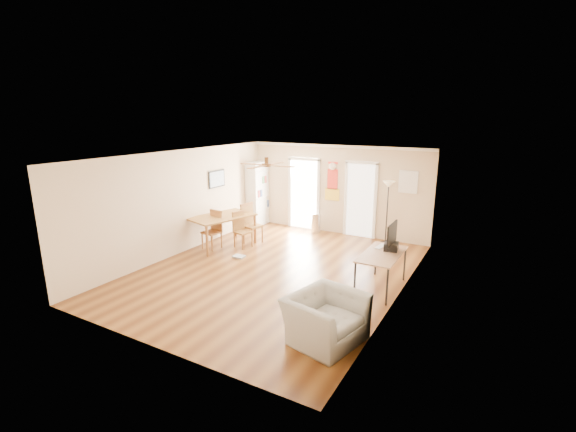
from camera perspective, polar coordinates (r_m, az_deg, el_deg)
The scene contains 29 objects.
floor at distance 9.08m, azimuth -1.87°, elevation -7.87°, with size 7.00×7.00×0.00m, color brown.
ceiling at distance 8.45m, azimuth -2.02°, elevation 8.68°, with size 5.50×7.00×0.00m, color silver, non-canonical shape.
wall_back at distance 11.74m, azimuth 6.97°, elevation 3.77°, with size 5.50×0.04×2.60m, color beige, non-canonical shape.
wall_front at distance 6.10m, azimuth -19.37°, elevation -6.97°, with size 5.50×0.04×2.60m, color beige, non-canonical shape.
wall_left at distance 10.33m, azimuth -15.10°, elevation 1.94°, with size 0.04×7.00×2.60m, color beige, non-canonical shape.
wall_right at distance 7.66m, azimuth 15.95°, elevation -2.38°, with size 0.04×7.00×2.60m, color beige, non-canonical shape.
crown_molding at distance 8.45m, azimuth -2.01°, elevation 8.41°, with size 5.50×7.00×0.08m, color white, non-canonical shape.
kitchen_doorway at distance 12.20m, azimuth 2.34°, elevation 3.07°, with size 0.90×0.10×2.10m, color white, non-canonical shape.
bathroom_doorway at distance 11.51m, azimuth 10.35°, elevation 2.17°, with size 0.80×0.10×2.10m, color white, non-canonical shape.
wall_decal at distance 11.72m, azimuth 6.40°, elevation 5.01°, with size 0.46×0.03×1.10m, color red.
ac_grille at distance 11.04m, azimuth 16.87°, elevation 4.70°, with size 0.50×0.04×0.60m, color white.
framed_poster at distance 11.27m, azimuth -10.18°, elevation 5.27°, with size 0.04×0.66×0.48m, color black.
ceiling_fan at distance 8.21m, azimuth -3.10°, elevation 7.32°, with size 1.24×1.24×0.20m, color #593819, non-canonical shape.
bookshelf at distance 12.69m, azimuth -4.23°, elevation 3.28°, with size 0.40×0.90×2.01m, color silver, non-canonical shape.
dining_table at distance 10.77m, azimuth -9.38°, elevation -2.12°, with size 1.00×1.66×0.83m, color #A67735, non-canonical shape.
dining_chair_right_a at distance 10.89m, azimuth -5.16°, elevation -1.12°, with size 0.44×0.44×1.08m, color olive, non-canonical shape.
dining_chair_right_b at distance 10.56m, azimuth -6.48°, elevation -2.00°, with size 0.39×0.39×0.95m, color #A87636, non-canonical shape.
dining_chair_near at distance 10.59m, azimuth -10.92°, elevation -2.00°, with size 0.41×0.41×1.00m, color #A76536, non-canonical shape.
trash_can at distance 11.88m, azimuth 4.02°, elevation -0.99°, with size 0.27×0.27×0.59m, color silver.
torchiere_lamp at distance 11.05m, azimuth 14.02°, elevation 0.46°, with size 0.33×0.33×1.73m, color black, non-canonical shape.
computer_desk at distance 8.28m, azimuth 13.20°, elevation -7.70°, with size 0.70×1.41×0.75m, color tan, non-canonical shape.
imac at distance 8.21m, azimuth 14.67°, elevation -3.00°, with size 0.09×0.64×0.59m, color black, non-canonical shape.
keyboard at distance 8.55m, azimuth 13.16°, elevation -4.24°, with size 0.12×0.38×0.01m, color silver.
printer at distance 8.36m, azimuth 14.60°, elevation -4.25°, with size 0.27×0.31×0.16m, color black.
orange_bottle at distance 8.73m, azimuth 14.32°, elevation -3.10°, with size 0.08×0.08×0.25m, color orange.
wastebasket_a at distance 7.70m, azimuth 7.85°, elevation -11.13°, with size 0.24×0.24×0.27m, color white.
wastebasket_b at distance 7.13m, azimuth 9.95°, elevation -13.32°, with size 0.26×0.26×0.30m, color silver.
floor_cloth at distance 9.97m, azimuth -7.06°, elevation -5.78°, with size 0.28×0.22×0.04m, color #9A9A95.
armchair at distance 6.38m, azimuth 5.40°, elevation -14.40°, with size 1.14×0.99×0.74m, color #ABABA6.
Camera 1 is at (4.37, -7.18, 3.43)m, focal length 24.78 mm.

